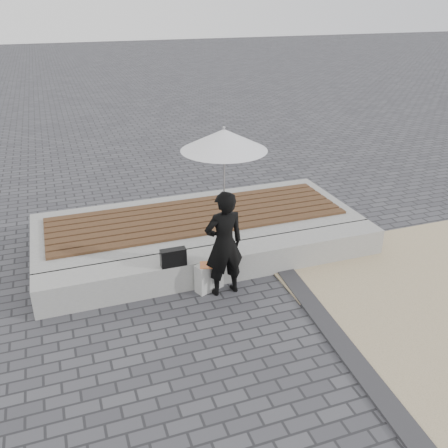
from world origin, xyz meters
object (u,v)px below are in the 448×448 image
Objects in this scene: woman at (224,244)px; handbag at (173,257)px; parasol at (224,140)px; canvas_tote at (209,276)px; seating_ledge at (222,263)px.

woman is 0.69m from handbag.
parasol is 3.28× the size of canvas_tote.
parasol is 3.91× the size of handbag.
seating_ledge is 1.92m from parasol.
woman is 3.60× the size of canvas_tote.
seating_ledge is at bearing -110.24° from woman.
handbag reaches higher than canvas_tote.
handbag is at bearing 145.87° from canvas_tote.
canvas_tote is (-0.28, -0.27, -0.00)m from seating_ledge.
handbag is (-0.62, 0.23, -0.20)m from woman.
woman is at bearing -58.18° from canvas_tote.
handbag is 0.84× the size of canvas_tote.
parasol is at bearing 180.00° from woman.
handbag is at bearing -24.27° from woman.
handbag reaches higher than seating_ledge.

